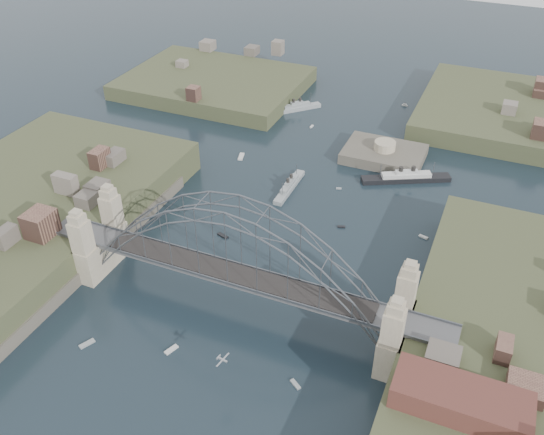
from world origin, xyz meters
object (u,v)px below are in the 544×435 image
Objects in this scene: fort_island at (383,160)px; naval_cruiser_far at (297,108)px; naval_cruiser_near at (289,186)px; ocean_liner at (406,178)px; wharf_shed at (461,400)px; bridge at (234,258)px.

fort_island reaches higher than naval_cruiser_far.
naval_cruiser_far is (-34.24, 20.50, 1.22)m from fort_island.
fort_island is at bearing 53.77° from naval_cruiser_near.
fort_island is at bearing 132.09° from ocean_liner.
wharf_shed reaches higher than naval_cruiser_far.
fort_island is at bearing 110.85° from wharf_shed.
ocean_liner is (20.41, 60.68, -11.42)m from bridge.
bridge is 4.20× the size of wharf_shed.
fort_island is 1.62× the size of naval_cruiser_far.
wharf_shed is at bearing -49.31° from naval_cruiser_near.
naval_cruiser_near is (-50.51, 58.74, -9.21)m from wharf_shed.
ocean_liner reaches higher than naval_cruiser_far.
bridge is at bearing -108.59° from ocean_liner.
wharf_shed reaches higher than naval_cruiser_near.
fort_island is at bearing 80.27° from bridge.
ocean_liner is (8.41, -9.32, 1.24)m from fort_island.
naval_cruiser_near is at bearing -149.37° from ocean_liner.
naval_cruiser_far is at bearing 145.04° from ocean_liner.
naval_cruiser_near is at bearing -126.23° from fort_island.
wharf_shed is 78.01m from naval_cruiser_near.
wharf_shed is 1.47× the size of naval_cruiser_far.
wharf_shed reaches higher than fort_island.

